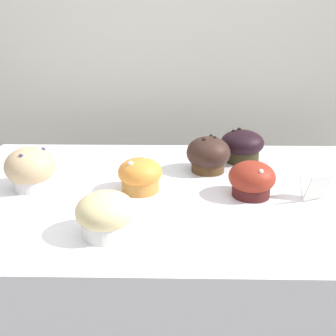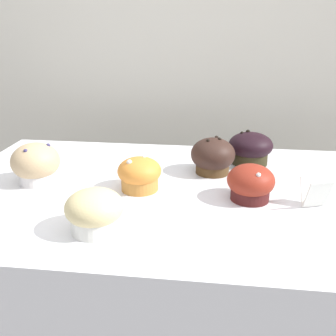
# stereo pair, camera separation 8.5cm
# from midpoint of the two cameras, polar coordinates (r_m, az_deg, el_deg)

# --- Properties ---
(wall_back) EXTENTS (3.20, 0.10, 1.80)m
(wall_back) POSITION_cam_midpoint_polar(r_m,az_deg,el_deg) (1.44, -1.17, 5.71)
(wall_back) COLOR beige
(wall_back) RESTS_ON ground
(muffin_front_center) EXTENTS (0.11, 0.11, 0.09)m
(muffin_front_center) POSITION_cam_midpoint_polar(r_m,az_deg,el_deg) (1.03, 8.38, 3.19)
(muffin_front_center) COLOR #2D2816
(muffin_front_center) RESTS_ON display_counter
(muffin_back_left) EXTENTS (0.10, 0.10, 0.08)m
(muffin_back_left) POSITION_cam_midpoint_polar(r_m,az_deg,el_deg) (0.69, -12.59, -6.68)
(muffin_back_left) COLOR white
(muffin_back_left) RESTS_ON display_counter
(muffin_back_right) EXTENTS (0.11, 0.11, 0.09)m
(muffin_back_right) POSITION_cam_midpoint_polar(r_m,az_deg,el_deg) (0.95, 3.30, 1.84)
(muffin_back_right) COLOR #47301A
(muffin_back_right) RESTS_ON display_counter
(muffin_front_left) EXTENTS (0.11, 0.11, 0.09)m
(muffin_front_left) POSITION_cam_midpoint_polar(r_m,az_deg,el_deg) (0.92, -21.86, -0.16)
(muffin_front_left) COLOR silver
(muffin_front_left) RESTS_ON display_counter
(muffin_front_right) EXTENTS (0.10, 0.10, 0.07)m
(muffin_front_right) POSITION_cam_midpoint_polar(r_m,az_deg,el_deg) (0.83, 9.18, -1.76)
(muffin_front_right) COLOR #451717
(muffin_front_right) RESTS_ON display_counter
(muffin_back_center) EXTENTS (0.10, 0.10, 0.08)m
(muffin_back_center) POSITION_cam_midpoint_polar(r_m,az_deg,el_deg) (0.85, -6.97, -1.10)
(muffin_back_center) COLOR #C38038
(muffin_back_center) RESTS_ON display_counter
(price_card) EXTENTS (0.06, 0.06, 0.06)m
(price_card) POSITION_cam_midpoint_polar(r_m,az_deg,el_deg) (0.83, 17.78, -2.56)
(price_card) COLOR white
(price_card) RESTS_ON display_counter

